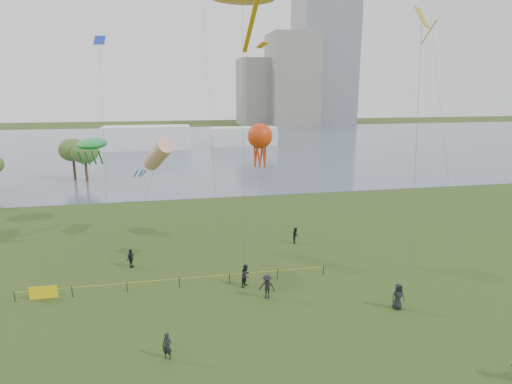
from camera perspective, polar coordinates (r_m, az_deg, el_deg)
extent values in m
plane|color=#213711|center=(25.64, 4.75, -23.14)|extent=(400.00, 400.00, 0.00)
cube|color=slate|center=(120.82, -8.42, 6.15)|extent=(400.00, 120.00, 0.08)
cube|color=gray|center=(189.01, 4.84, 14.63)|extent=(20.00, 20.00, 38.00)
cube|color=gray|center=(191.50, 0.16, 13.17)|extent=(16.00, 18.00, 28.00)
cube|color=white|center=(115.52, -14.33, 7.03)|extent=(22.00, 8.00, 6.00)
cube|color=silver|center=(120.06, -1.67, 7.43)|extent=(18.00, 7.00, 5.00)
cylinder|color=#392819|center=(77.66, -21.66, 2.39)|extent=(0.44, 0.44, 3.10)
ellipsoid|color=#496628|center=(77.12, -21.89, 4.93)|extent=(4.41, 4.41, 3.72)
cylinder|color=#392819|center=(80.31, -23.04, 2.64)|extent=(0.44, 0.44, 3.19)
ellipsoid|color=#496628|center=(79.78, -23.28, 5.17)|extent=(4.54, 4.54, 3.83)
cylinder|color=black|center=(37.01, -29.51, -12.02)|extent=(0.07, 0.07, 0.85)
cylinder|color=black|center=(35.93, -23.32, -12.09)|extent=(0.07, 0.07, 0.85)
cylinder|color=black|center=(35.27, -16.82, -12.02)|extent=(0.07, 0.07, 0.85)
cylinder|color=black|center=(35.06, -10.17, -11.78)|extent=(0.07, 0.07, 0.85)
cylinder|color=black|center=(35.30, -3.54, -11.40)|extent=(0.07, 0.07, 0.85)
cylinder|color=black|center=(35.99, 2.90, -10.88)|extent=(0.07, 0.07, 0.85)
cylinder|color=black|center=(37.10, 9.00, -10.26)|extent=(0.07, 0.07, 0.85)
cylinder|color=yellow|center=(34.92, -10.19, -11.31)|extent=(24.00, 0.03, 0.03)
cube|color=yellow|center=(36.36, -26.48, -11.90)|extent=(2.00, 0.04, 1.00)
imported|color=black|center=(34.53, -1.35, -11.06)|extent=(1.11, 1.14, 1.85)
imported|color=black|center=(32.68, 1.49, -12.50)|extent=(1.41, 1.19, 1.89)
imported|color=black|center=(39.54, -16.35, -8.48)|extent=(0.83, 1.06, 1.68)
imported|color=black|center=(32.89, 18.42, -13.06)|extent=(0.95, 0.64, 1.91)
imported|color=black|center=(26.79, -11.76, -19.48)|extent=(0.71, 0.61, 1.64)
imported|color=black|center=(43.96, 5.30, -5.75)|extent=(0.78, 0.91, 1.63)
cylinder|color=#3F3F42|center=(35.74, -1.65, 7.29)|extent=(1.26, 7.39, 22.82)
cube|color=#F9A00D|center=(35.49, -0.55, 21.84)|extent=(0.36, 6.98, 4.09)
cube|color=#F9A00D|center=(31.54, 0.82, 19.04)|extent=(0.95, 0.95, 0.42)
cylinder|color=#3F3F42|center=(40.82, -15.05, -2.17)|extent=(3.43, 6.39, 9.14)
cylinder|color=#D04419|center=(42.91, -12.90, 4.94)|extent=(3.50, 4.98, 3.69)
cylinder|color=blue|center=(42.06, -14.73, 2.45)|extent=(0.60, 1.13, 0.88)
cylinder|color=blue|center=(42.45, -15.07, 2.53)|extent=(0.60, 1.13, 0.88)
cylinder|color=blue|center=(42.34, -15.69, 2.47)|extent=(0.60, 1.13, 0.88)
cylinder|color=blue|center=(41.88, -15.73, 2.34)|extent=(0.60, 1.13, 0.88)
cylinder|color=blue|center=(41.71, -15.13, 2.34)|extent=(0.60, 1.13, 0.88)
cylinder|color=#3F3F42|center=(39.41, -21.93, -2.22)|extent=(1.16, 6.62, 10.52)
ellipsoid|color=#178230|center=(41.52, -20.99, 6.03)|extent=(2.59, 4.66, 0.91)
cylinder|color=#178230|center=(40.24, -22.36, 4.26)|extent=(0.16, 1.79, 1.54)
cylinder|color=#178230|center=(40.13, -21.59, 4.31)|extent=(0.16, 1.79, 1.54)
cylinder|color=#178230|center=(40.04, -20.82, 4.35)|extent=(0.16, 1.79, 1.54)
cylinder|color=#178230|center=(39.95, -20.04, 4.40)|extent=(0.16, 1.79, 1.54)
cylinder|color=#3F3F42|center=(37.90, 0.62, -1.36)|extent=(1.11, 5.88, 11.10)
sphere|color=red|center=(39.82, 0.53, 7.48)|extent=(2.32, 2.32, 2.32)
cylinder|color=red|center=(40.13, 1.23, 5.22)|extent=(0.18, 0.54, 2.60)
cylinder|color=red|center=(40.49, 0.75, 5.30)|extent=(0.49, 0.36, 2.61)
cylinder|color=red|center=(40.39, 0.06, 5.28)|extent=(0.49, 0.36, 2.61)
cylinder|color=red|center=(39.93, -0.18, 5.18)|extent=(0.18, 0.54, 2.60)
cylinder|color=red|center=(39.55, 0.30, 5.10)|extent=(0.49, 0.36, 2.61)
cylinder|color=red|center=(39.66, 1.01, 5.12)|extent=(0.49, 0.36, 2.61)
cylinder|color=#3F3F42|center=(25.90, 20.37, 0.64)|extent=(5.56, 10.50, 19.80)
cube|color=gold|center=(31.55, 21.28, 20.87)|extent=(1.59, 1.59, 1.29)
cylinder|color=gold|center=(30.66, 22.05, 19.16)|extent=(0.08, 1.58, 1.35)
cube|color=#1933B2|center=(39.83, -20.13, 18.49)|extent=(1.04, 1.00, 0.76)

